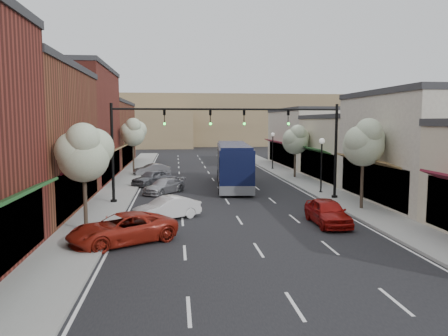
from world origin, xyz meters
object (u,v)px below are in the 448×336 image
object	(u,v)px
tree_right_far	(296,139)
coach_bus	(233,164)
red_hatchback	(328,212)
parked_car_a	(122,229)
tree_right_near	(364,142)
signal_mast_left	(147,138)
parked_car_d	(152,178)
lamp_post_far	(273,145)
signal_mast_right	(304,137)
parked_car_c	(164,186)
lamp_post_near	(322,156)
tree_left_near	(84,152)
parked_car_b	(167,208)
tree_left_far	(133,132)
parked_car_e	(152,170)

from	to	relation	value
tree_right_far	coach_bus	distance (m)	8.58
red_hatchback	parked_car_a	distance (m)	11.22
tree_right_near	red_hatchback	world-z (taller)	tree_right_near
tree_right_far	red_hatchback	world-z (taller)	tree_right_far
signal_mast_left	parked_car_d	bearing A→B (deg)	91.11
tree_right_far	parked_car_d	bearing A→B (deg)	-166.61
lamp_post_far	coach_bus	bearing A→B (deg)	-116.77
signal_mast_right	parked_car_c	xyz separation A→B (m)	(-10.25, 4.08, -4.03)
signal_mast_left	coach_bus	distance (m)	10.50
signal_mast_right	signal_mast_left	size ratio (longest dim) A/B	1.00
lamp_post_near	parked_car_d	xyz separation A→B (m)	(-13.59, 6.08, -2.30)
tree_right_near	coach_bus	xyz separation A→B (m)	(-6.94, 11.38, -2.49)
tree_left_near	lamp_post_far	bearing A→B (deg)	60.22
tree_left_near	tree_right_far	bearing A→B (deg)	50.31
parked_car_c	tree_left_near	bearing A→B (deg)	-69.74
signal_mast_right	parked_car_a	world-z (taller)	signal_mast_right
tree_left_near	parked_car_b	xyz separation A→B (m)	(4.05, 2.77, -3.56)
lamp_post_far	tree_right_near	bearing A→B (deg)	-88.70
red_hatchback	coach_bus	bearing A→B (deg)	102.62
lamp_post_far	parked_car_b	distance (m)	28.09
tree_right_near	red_hatchback	bearing A→B (deg)	-135.18
signal_mast_right	tree_right_near	world-z (taller)	signal_mast_right
lamp_post_far	red_hatchback	xyz separation A→B (m)	(-3.07, -27.65, -2.28)
red_hatchback	parked_car_a	xyz separation A→B (m)	(-10.92, -2.57, -0.02)
lamp_post_near	parked_car_b	xyz separation A→B (m)	(-12.00, -7.79, -2.34)
parked_car_b	tree_left_far	bearing A→B (deg)	158.19
parked_car_a	parked_car_b	world-z (taller)	parked_car_a
tree_right_far	tree_left_far	bearing A→B (deg)	160.13
tree_left_far	parked_car_d	bearing A→B (deg)	-75.25
parked_car_a	parked_car_b	distance (m)	5.32
parked_car_a	lamp_post_far	bearing A→B (deg)	125.36
signal_mast_right	parked_car_d	distance (m)	14.80
tree_left_far	red_hatchback	distance (m)	28.96
signal_mast_left	parked_car_b	distance (m)	6.76
tree_right_far	parked_car_e	distance (m)	15.48
parked_car_c	parked_car_d	xyz separation A→B (m)	(-1.16, 4.50, 0.12)
parked_car_c	signal_mast_left	bearing A→B (deg)	-66.80
lamp_post_far	parked_car_e	distance (m)	14.75
tree_right_near	tree_left_near	bearing A→B (deg)	-166.45
tree_right_near	lamp_post_near	distance (m)	6.74
signal_mast_right	red_hatchback	xyz separation A→B (m)	(-0.89, -7.65, -3.90)
tree_left_near	parked_car_e	bearing A→B (deg)	85.12
tree_right_far	parked_car_a	xyz separation A→B (m)	(-14.54, -22.16, -3.28)
coach_bus	lamp_post_near	bearing A→B (deg)	-32.35
tree_right_near	red_hatchback	distance (m)	6.31
red_hatchback	parked_car_a	size ratio (longest dim) A/B	0.83
tree_right_far	parked_car_d	xyz separation A→B (m)	(-14.13, -3.36, -3.28)
signal_mast_left	lamp_post_far	distance (m)	24.14
signal_mast_left	red_hatchback	distance (m)	13.45
coach_bus	tree_right_near	bearing A→B (deg)	-53.93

